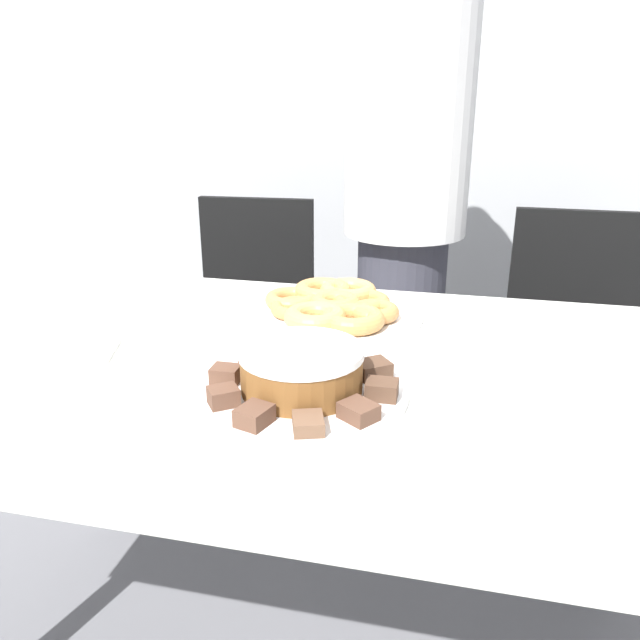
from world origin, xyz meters
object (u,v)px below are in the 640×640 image
object	(u,v)px
person_standing	(404,217)
office_chair_right	(570,369)
plate_cake	(302,392)
plate_donuts	(333,314)
office_chair_left	(249,340)
frosted_cake	(302,369)
napkin	(79,352)

from	to	relation	value
person_standing	office_chair_right	bearing A→B (deg)	11.18
office_chair_right	plate_cake	world-z (taller)	office_chair_right
plate_cake	plate_donuts	bearing A→B (deg)	94.21
office_chair_left	frosted_cake	xyz separation A→B (m)	(0.45, -0.99, 0.38)
napkin	office_chair_right	bearing A→B (deg)	41.68
office_chair_left	person_standing	bearing A→B (deg)	-14.33
person_standing	office_chair_left	bearing A→B (deg)	168.87
frosted_cake	office_chair_left	bearing A→B (deg)	114.27
frosted_cake	napkin	world-z (taller)	frosted_cake
office_chair_right	napkin	world-z (taller)	office_chair_right
plate_cake	napkin	xyz separation A→B (m)	(-0.45, 0.07, -0.00)
office_chair_right	napkin	bearing A→B (deg)	-136.91
office_chair_right	napkin	distance (m)	1.43
plate_cake	plate_donuts	xyz separation A→B (m)	(-0.03, 0.38, 0.00)
office_chair_left	plate_donuts	xyz separation A→B (m)	(0.42, -0.61, 0.34)
person_standing	plate_donuts	world-z (taller)	person_standing
plate_cake	frosted_cake	bearing A→B (deg)	0.00
person_standing	napkin	bearing A→B (deg)	-122.36
person_standing	office_chair_left	world-z (taller)	person_standing
office_chair_left	office_chair_right	xyz separation A→B (m)	(1.03, 0.00, 0.00)
plate_cake	plate_donuts	size ratio (longest dim) A/B	0.90
plate_cake	plate_donuts	world-z (taller)	same
office_chair_left	plate_cake	size ratio (longest dim) A/B	2.53
office_chair_right	napkin	xyz separation A→B (m)	(-1.04, -0.92, 0.34)
napkin	plate_cake	bearing A→B (deg)	-9.05
plate_donuts	frosted_cake	bearing A→B (deg)	-85.79
plate_cake	office_chair_left	bearing A→B (deg)	114.27
plate_cake	office_chair_right	bearing A→B (deg)	59.48
plate_cake	napkin	bearing A→B (deg)	170.95
office_chair_right	plate_cake	bearing A→B (deg)	-119.10
office_chair_left	frosted_cake	bearing A→B (deg)	-68.92
office_chair_right	plate_cake	distance (m)	1.20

